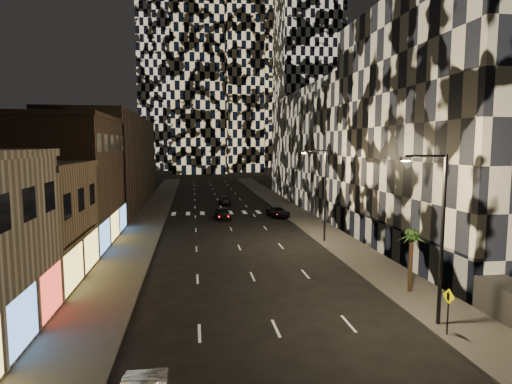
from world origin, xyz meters
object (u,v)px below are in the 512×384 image
object	(u,v)px
streetlight_near	(438,228)
car_dark_rightlane	(278,212)
car_dark_midlane	(222,213)
car_dark_oncoming	(225,200)
ped_sign	(448,304)
palm_tree	(412,241)
streetlight_far	(323,189)

from	to	relation	value
streetlight_near	car_dark_rightlane	size ratio (longest dim) A/B	1.88
streetlight_near	car_dark_midlane	distance (m)	36.17
car_dark_midlane	car_dark_oncoming	size ratio (longest dim) A/B	0.96
ped_sign	car_dark_midlane	bearing A→B (deg)	97.00
car_dark_oncoming	palm_tree	bearing A→B (deg)	102.40
streetlight_near	car_dark_midlane	xyz separation A→B (m)	(-8.85, 34.76, -4.59)
streetlight_far	palm_tree	xyz separation A→B (m)	(1.29, -15.00, -1.85)
streetlight_far	palm_tree	size ratio (longest dim) A/B	2.22
car_dark_rightlane	streetlight_near	bearing A→B (deg)	-94.45
car_dark_midlane	car_dark_rightlane	bearing A→B (deg)	-0.10
streetlight_far	ped_sign	bearing A→B (deg)	-90.15
car_dark_oncoming	palm_tree	xyz separation A→B (m)	(8.81, -44.17, 2.82)
streetlight_near	car_dark_rightlane	world-z (taller)	streetlight_near
car_dark_oncoming	car_dark_rightlane	bearing A→B (deg)	115.34
streetlight_far	palm_tree	bearing A→B (deg)	-85.09
streetlight_near	car_dark_midlane	bearing A→B (deg)	104.29
palm_tree	car_dark_rightlane	bearing A→B (deg)	94.96
car_dark_oncoming	car_dark_rightlane	world-z (taller)	car_dark_oncoming
car_dark_oncoming	car_dark_rightlane	size ratio (longest dim) A/B	0.98
streetlight_far	car_dark_rightlane	distance (m)	16.21
ped_sign	palm_tree	size ratio (longest dim) A/B	0.58
streetlight_near	ped_sign	size ratio (longest dim) A/B	3.81
ped_sign	palm_tree	xyz separation A→B (m)	(1.34, 6.28, 1.77)
car_dark_midlane	car_dark_rightlane	world-z (taller)	car_dark_midlane
car_dark_midlane	palm_tree	xyz separation A→B (m)	(10.14, -29.76, 2.73)
car_dark_midlane	ped_sign	xyz separation A→B (m)	(8.80, -36.04, 0.96)
streetlight_near	palm_tree	distance (m)	5.49
car_dark_midlane	palm_tree	size ratio (longest dim) A/B	1.11
car_dark_rightlane	streetlight_far	bearing A→B (deg)	-91.63
streetlight_near	car_dark_oncoming	distance (m)	49.96
streetlight_far	ped_sign	distance (m)	21.59
streetlight_far	car_dark_rightlane	size ratio (longest dim) A/B	1.88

